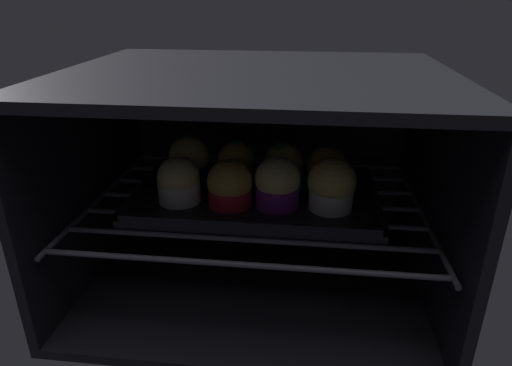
{
  "coord_description": "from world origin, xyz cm",
  "views": [
    {
      "loc": [
        7.92,
        -45.9,
        46.64
      ],
      "look_at": [
        0.0,
        21.61,
        17.23
      ],
      "focal_mm": 31.41,
      "sensor_mm": 36.0,
      "label": 1
    }
  ],
  "objects_px": {
    "baking_tray": "(256,197)",
    "muffin_row0_col2": "(277,184)",
    "muffin_row1_col2": "(283,167)",
    "muffin_row1_col0": "(189,161)",
    "muffin_row0_col3": "(332,186)",
    "muffin_row0_col1": "(230,186)",
    "muffin_row1_col3": "(326,170)",
    "muffin_row1_col1": "(236,165)",
    "muffin_row0_col0": "(179,182)"
  },
  "relations": [
    {
      "from": "muffin_row0_col1",
      "to": "muffin_row1_col0",
      "type": "xyz_separation_m",
      "value": [
        -0.09,
        0.08,
        0.01
      ]
    },
    {
      "from": "muffin_row0_col0",
      "to": "muffin_row0_col1",
      "type": "xyz_separation_m",
      "value": [
        0.08,
        -0.0,
        -0.0
      ]
    },
    {
      "from": "baking_tray",
      "to": "muffin_row1_col3",
      "type": "xyz_separation_m",
      "value": [
        0.12,
        0.04,
        0.04
      ]
    },
    {
      "from": "baking_tray",
      "to": "muffin_row1_col0",
      "type": "distance_m",
      "value": 0.14
    },
    {
      "from": "muffin_row1_col0",
      "to": "muffin_row1_col2",
      "type": "bearing_deg",
      "value": 0.52
    },
    {
      "from": "baking_tray",
      "to": "muffin_row1_col1",
      "type": "distance_m",
      "value": 0.07
    },
    {
      "from": "muffin_row1_col2",
      "to": "muffin_row0_col2",
      "type": "bearing_deg",
      "value": -93.28
    },
    {
      "from": "muffin_row1_col1",
      "to": "muffin_row1_col2",
      "type": "xyz_separation_m",
      "value": [
        0.08,
        0.0,
        0.0
      ]
    },
    {
      "from": "muffin_row0_col3",
      "to": "muffin_row1_col3",
      "type": "relative_size",
      "value": 1.1
    },
    {
      "from": "muffin_row0_col3",
      "to": "muffin_row1_col1",
      "type": "height_order",
      "value": "muffin_row0_col3"
    },
    {
      "from": "baking_tray",
      "to": "muffin_row0_col1",
      "type": "xyz_separation_m",
      "value": [
        -0.04,
        -0.04,
        0.04
      ]
    },
    {
      "from": "muffin_row1_col1",
      "to": "muffin_row1_col0",
      "type": "bearing_deg",
      "value": -179.17
    },
    {
      "from": "baking_tray",
      "to": "muffin_row0_col3",
      "type": "relative_size",
      "value": 4.8
    },
    {
      "from": "muffin_row0_col1",
      "to": "muffin_row1_col3",
      "type": "distance_m",
      "value": 0.17
    },
    {
      "from": "muffin_row0_col2",
      "to": "muffin_row1_col1",
      "type": "height_order",
      "value": "same"
    },
    {
      "from": "muffin_row0_col3",
      "to": "muffin_row1_col0",
      "type": "distance_m",
      "value": 0.26
    },
    {
      "from": "muffin_row0_col1",
      "to": "muffin_row1_col2",
      "type": "height_order",
      "value": "muffin_row1_col2"
    },
    {
      "from": "muffin_row0_col0",
      "to": "muffin_row1_col0",
      "type": "relative_size",
      "value": 0.86
    },
    {
      "from": "muffin_row1_col1",
      "to": "muffin_row1_col3",
      "type": "bearing_deg",
      "value": -1.41
    },
    {
      "from": "baking_tray",
      "to": "muffin_row1_col0",
      "type": "height_order",
      "value": "muffin_row1_col0"
    },
    {
      "from": "baking_tray",
      "to": "muffin_row0_col2",
      "type": "xyz_separation_m",
      "value": [
        0.04,
        -0.04,
        0.04
      ]
    },
    {
      "from": "muffin_row0_col1",
      "to": "muffin_row1_col2",
      "type": "distance_m",
      "value": 0.12
    },
    {
      "from": "baking_tray",
      "to": "muffin_row1_col3",
      "type": "relative_size",
      "value": 5.29
    },
    {
      "from": "muffin_row1_col1",
      "to": "muffin_row1_col2",
      "type": "height_order",
      "value": "same"
    },
    {
      "from": "muffin_row1_col3",
      "to": "muffin_row1_col0",
      "type": "bearing_deg",
      "value": 179.37
    },
    {
      "from": "muffin_row1_col0",
      "to": "muffin_row1_col1",
      "type": "distance_m",
      "value": 0.08
    },
    {
      "from": "muffin_row0_col2",
      "to": "muffin_row1_col3",
      "type": "distance_m",
      "value": 0.11
    },
    {
      "from": "muffin_row0_col3",
      "to": "muffin_row1_col1",
      "type": "bearing_deg",
      "value": 153.82
    },
    {
      "from": "baking_tray",
      "to": "muffin_row1_col2",
      "type": "distance_m",
      "value": 0.07
    },
    {
      "from": "muffin_row0_col1",
      "to": "muffin_row0_col3",
      "type": "relative_size",
      "value": 0.9
    },
    {
      "from": "muffin_row0_col1",
      "to": "muffin_row1_col0",
      "type": "relative_size",
      "value": 0.87
    },
    {
      "from": "muffin_row1_col0",
      "to": "muffin_row1_col1",
      "type": "xyz_separation_m",
      "value": [
        0.08,
        0.0,
        -0.0
      ]
    },
    {
      "from": "muffin_row0_col1",
      "to": "muffin_row0_col2",
      "type": "bearing_deg",
      "value": 3.33
    },
    {
      "from": "muffin_row1_col0",
      "to": "baking_tray",
      "type": "bearing_deg",
      "value": -18.09
    },
    {
      "from": "baking_tray",
      "to": "muffin_row1_col0",
      "type": "xyz_separation_m",
      "value": [
        -0.12,
        0.04,
        0.04
      ]
    },
    {
      "from": "muffin_row0_col2",
      "to": "muffin_row1_col0",
      "type": "distance_m",
      "value": 0.18
    },
    {
      "from": "muffin_row1_col0",
      "to": "muffin_row1_col2",
      "type": "height_order",
      "value": "muffin_row1_col0"
    },
    {
      "from": "muffin_row0_col3",
      "to": "muffin_row1_col0",
      "type": "bearing_deg",
      "value": 162.3
    },
    {
      "from": "muffin_row0_col3",
      "to": "muffin_row1_col1",
      "type": "distance_m",
      "value": 0.18
    },
    {
      "from": "muffin_row0_col3",
      "to": "muffin_row0_col1",
      "type": "bearing_deg",
      "value": -178.08
    },
    {
      "from": "muffin_row0_col3",
      "to": "muffin_row1_col2",
      "type": "bearing_deg",
      "value": 134.79
    },
    {
      "from": "muffin_row0_col0",
      "to": "muffin_row1_col3",
      "type": "xyz_separation_m",
      "value": [
        0.23,
        0.08,
        0.0
      ]
    },
    {
      "from": "muffin_row1_col2",
      "to": "muffin_row1_col3",
      "type": "xyz_separation_m",
      "value": [
        0.07,
        -0.0,
        -0.0
      ]
    },
    {
      "from": "muffin_row1_col2",
      "to": "muffin_row1_col3",
      "type": "relative_size",
      "value": 1.07
    },
    {
      "from": "muffin_row1_col0",
      "to": "muffin_row0_col1",
      "type": "bearing_deg",
      "value": -43.92
    },
    {
      "from": "muffin_row1_col2",
      "to": "muffin_row1_col0",
      "type": "bearing_deg",
      "value": -179.48
    },
    {
      "from": "muffin_row0_col3",
      "to": "muffin_row1_col3",
      "type": "distance_m",
      "value": 0.08
    },
    {
      "from": "muffin_row0_col0",
      "to": "muffin_row1_col3",
      "type": "distance_m",
      "value": 0.25
    },
    {
      "from": "muffin_row0_col1",
      "to": "muffin_row0_col3",
      "type": "distance_m",
      "value": 0.16
    },
    {
      "from": "muffin_row1_col3",
      "to": "muffin_row0_col2",
      "type": "bearing_deg",
      "value": -135.35
    }
  ]
}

